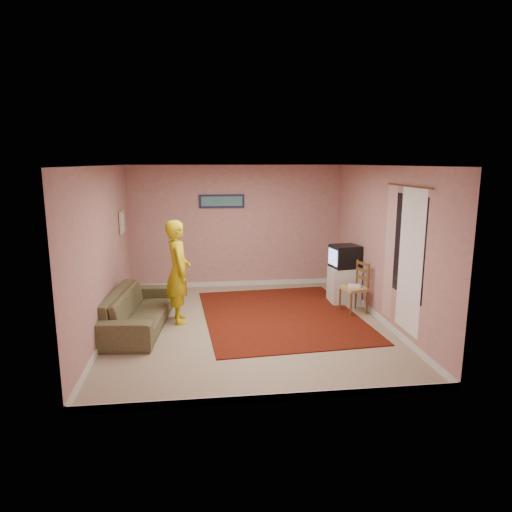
{
  "coord_description": "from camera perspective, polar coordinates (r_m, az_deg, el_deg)",
  "views": [
    {
      "loc": [
        -0.76,
        -7.14,
        2.65
      ],
      "look_at": [
        0.19,
        0.6,
        1.04
      ],
      "focal_mm": 32.0,
      "sensor_mm": 36.0,
      "label": 1
    }
  ],
  "objects": [
    {
      "name": "picture_back",
      "position": [
        9.65,
        -4.3,
        6.85
      ],
      "size": [
        0.95,
        0.04,
        0.28
      ],
      "color": "#131634",
      "rests_on": "wall_back"
    },
    {
      "name": "baseboard_front",
      "position": [
        5.38,
        2.05,
        -17.28
      ],
      "size": [
        4.5,
        0.02,
        0.1
      ],
      "primitive_type": "cube",
      "color": "silver",
      "rests_on": "ground"
    },
    {
      "name": "blue_throw",
      "position": [
        9.47,
        10.09,
        -0.5
      ],
      "size": [
        0.37,
        0.05,
        0.39
      ],
      "primitive_type": "cube",
      "color": "#86B2DB",
      "rests_on": "chair_a"
    },
    {
      "name": "wall_back",
      "position": [
        9.76,
        -2.5,
        3.68
      ],
      "size": [
        4.5,
        0.02,
        2.6
      ],
      "primitive_type": "cube",
      "color": "tan",
      "rests_on": "ground"
    },
    {
      "name": "wall_left",
      "position": [
        7.42,
        -18.5,
        0.54
      ],
      "size": [
        0.02,
        5.0,
        2.6
      ],
      "primitive_type": "cube",
      "color": "tan",
      "rests_on": "ground"
    },
    {
      "name": "ground",
      "position": [
        7.65,
        -0.91,
        -8.63
      ],
      "size": [
        5.0,
        5.0,
        0.0
      ],
      "primitive_type": "plane",
      "color": "gray",
      "rests_on": "ground"
    },
    {
      "name": "picture_left",
      "position": [
        8.93,
        -16.4,
        4.08
      ],
      "size": [
        0.04,
        0.38,
        0.42
      ],
      "color": "#C9B98A",
      "rests_on": "wall_left"
    },
    {
      "name": "chair_b",
      "position": [
        8.3,
        12.19,
        -3.2
      ],
      "size": [
        0.49,
        0.5,
        0.5
      ],
      "rotation": [
        0.0,
        0.0,
        -1.32
      ],
      "color": "tan",
      "rests_on": "ground"
    },
    {
      "name": "area_rug",
      "position": [
        8.11,
        3.11,
        -7.39
      ],
      "size": [
        2.85,
        3.46,
        0.02
      ],
      "primitive_type": "cube",
      "rotation": [
        0.0,
        0.0,
        0.07
      ],
      "color": "#330D05",
      "rests_on": "ground"
    },
    {
      "name": "wall_right",
      "position": [
        7.86,
        15.6,
        1.31
      ],
      "size": [
        0.02,
        5.0,
        2.6
      ],
      "primitive_type": "cube",
      "color": "tan",
      "rests_on": "ground"
    },
    {
      "name": "curtain_sheer",
      "position": [
        6.92,
        18.72,
        -0.66
      ],
      "size": [
        0.01,
        0.75,
        2.1
      ],
      "primitive_type": "cube",
      "color": "white",
      "rests_on": "wall_right"
    },
    {
      "name": "window",
      "position": [
        7.03,
        18.4,
        1.2
      ],
      "size": [
        0.01,
        1.1,
        1.5
      ],
      "primitive_type": "cube",
      "color": "black",
      "rests_on": "wall_right"
    },
    {
      "name": "wall_front",
      "position": [
        4.89,
        2.18,
        -4.41
      ],
      "size": [
        4.5,
        0.02,
        2.6
      ],
      "primitive_type": "cube",
      "color": "tan",
      "rests_on": "ground"
    },
    {
      "name": "person",
      "position": [
        7.7,
        -9.69,
        -1.93
      ],
      "size": [
        0.5,
        0.69,
        1.73
      ],
      "primitive_type": "imported",
      "rotation": [
        0.0,
        0.0,
        1.72
      ],
      "color": "gold",
      "rests_on": "ground"
    },
    {
      "name": "baseboard_right",
      "position": [
        8.17,
        15.05,
        -7.35
      ],
      "size": [
        0.02,
        5.0,
        0.1
      ],
      "primitive_type": "cube",
      "color": "silver",
      "rests_on": "ground"
    },
    {
      "name": "chair_a",
      "position": [
        9.33,
        10.39,
        -1.75
      ],
      "size": [
        0.46,
        0.45,
        0.46
      ],
      "rotation": [
        0.0,
        0.0,
        -0.24
      ],
      "color": "tan",
      "rests_on": "ground"
    },
    {
      "name": "dvd_player",
      "position": [
        9.34,
        10.38,
        -2.1
      ],
      "size": [
        0.36,
        0.3,
        0.05
      ],
      "primitive_type": "cube",
      "rotation": [
        0.0,
        0.0,
        -0.28
      ],
      "color": "#B8B8BD",
      "rests_on": "chair_a"
    },
    {
      "name": "ceiling",
      "position": [
        7.18,
        -0.97,
        11.23
      ],
      "size": [
        4.5,
        5.0,
        0.02
      ],
      "primitive_type": "cube",
      "color": "silver",
      "rests_on": "wall_back"
    },
    {
      "name": "baseboard_left",
      "position": [
        7.74,
        -17.83,
        -8.58
      ],
      "size": [
        0.02,
        5.0,
        0.1
      ],
      "primitive_type": "cube",
      "color": "silver",
      "rests_on": "ground"
    },
    {
      "name": "baseboard_back",
      "position": [
        10.0,
        -2.43,
        -3.44
      ],
      "size": [
        4.5,
        0.02,
        0.1
      ],
      "primitive_type": "cube",
      "color": "silver",
      "rests_on": "ground"
    },
    {
      "name": "curtain_rod",
      "position": [
        6.91,
        18.53,
        8.3
      ],
      "size": [
        0.02,
        1.4,
        0.02
      ],
      "primitive_type": "cylinder",
      "rotation": [
        1.57,
        0.0,
        0.0
      ],
      "color": "brown",
      "rests_on": "wall_right"
    },
    {
      "name": "crt_tv",
      "position": [
        8.8,
        11.03,
        -0.05
      ],
      "size": [
        0.56,
        0.52,
        0.43
      ],
      "rotation": [
        0.0,
        0.0,
        0.16
      ],
      "color": "black",
      "rests_on": "tv_cabinet"
    },
    {
      "name": "game_console",
      "position": [
        8.32,
        12.17,
        -3.68
      ],
      "size": [
        0.22,
        0.17,
        0.04
      ],
      "primitive_type": "cube",
      "rotation": [
        0.0,
        0.0,
        -0.14
      ],
      "color": "white",
      "rests_on": "chair_b"
    },
    {
      "name": "curtain_floral",
      "position": [
        7.54,
        16.34,
        0.46
      ],
      "size": [
        0.01,
        0.35,
        2.1
      ],
      "primitive_type": "cube",
      "color": "beige",
      "rests_on": "wall_right"
    },
    {
      "name": "tv_cabinet",
      "position": [
        8.93,
        10.92,
        -3.55
      ],
      "size": [
        0.54,
        0.49,
        0.69
      ],
      "primitive_type": "cube",
      "color": "silver",
      "rests_on": "ground"
    },
    {
      "name": "sofa",
      "position": [
        7.67,
        -14.58,
        -6.51
      ],
      "size": [
        1.04,
        2.21,
        0.63
      ],
      "primitive_type": "imported",
      "rotation": [
        0.0,
        0.0,
        1.47
      ],
      "color": "brown",
      "rests_on": "ground"
    }
  ]
}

